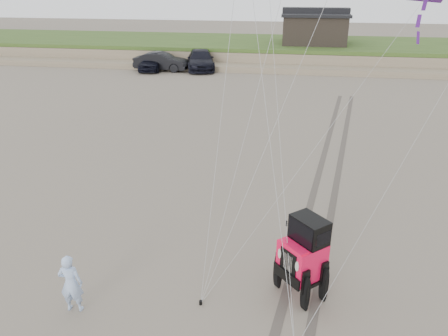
# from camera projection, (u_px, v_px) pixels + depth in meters

# --- Properties ---
(ground) EXTENTS (160.00, 160.00, 0.00)m
(ground) POSITION_uv_depth(u_px,v_px,m) (261.00, 314.00, 10.89)
(ground) COLOR #6B6054
(ground) RESTS_ON ground
(dune_ridge) EXTENTS (160.00, 14.25, 1.73)m
(dune_ridge) POSITION_uv_depth(u_px,v_px,m) (293.00, 51.00, 44.46)
(dune_ridge) COLOR #7A6B54
(dune_ridge) RESTS_ON ground
(cabin) EXTENTS (6.40, 5.40, 3.35)m
(cabin) POSITION_uv_depth(u_px,v_px,m) (315.00, 27.00, 42.75)
(cabin) COLOR black
(cabin) RESTS_ON dune_ridge
(truck_a) EXTENTS (2.09, 4.60, 1.53)m
(truck_a) POSITION_uv_depth(u_px,v_px,m) (152.00, 61.00, 39.44)
(truck_a) COLOR black
(truck_a) RESTS_ON ground
(truck_b) EXTENTS (4.96, 1.90, 1.61)m
(truck_b) POSITION_uv_depth(u_px,v_px,m) (161.00, 61.00, 39.18)
(truck_b) COLOR black
(truck_b) RESTS_ON ground
(truck_c) EXTENTS (3.71, 6.23, 1.69)m
(truck_c) POSITION_uv_depth(u_px,v_px,m) (201.00, 60.00, 39.77)
(truck_c) COLOR black
(truck_c) RESTS_ON ground
(jeep) EXTENTS (4.95, 4.80, 1.80)m
(jeep) POSITION_uv_depth(u_px,v_px,m) (301.00, 266.00, 11.25)
(jeep) COLOR #FF0E42
(jeep) RESTS_ON ground
(man) EXTENTS (0.63, 0.45, 1.61)m
(man) POSITION_uv_depth(u_px,v_px,m) (71.00, 283.00, 10.74)
(man) COLOR #99B6EC
(man) RESTS_ON ground
(stake_main) EXTENTS (0.08, 0.08, 0.12)m
(stake_main) POSITION_uv_depth(u_px,v_px,m) (201.00, 303.00, 11.20)
(stake_main) COLOR black
(stake_main) RESTS_ON ground
(tire_tracks) EXTENTS (5.22, 29.74, 0.01)m
(tire_tracks) POSITION_uv_depth(u_px,v_px,m) (326.00, 183.00, 17.82)
(tire_tracks) COLOR #4C443D
(tire_tracks) RESTS_ON ground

